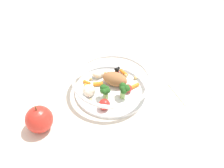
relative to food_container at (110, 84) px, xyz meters
name	(u,v)px	position (x,y,z in m)	size (l,w,h in m)	color
ground_plane	(114,90)	(0.01, 0.00, -0.03)	(2.40, 2.40, 0.00)	silver
food_container	(110,84)	(0.00, 0.00, 0.00)	(0.23, 0.23, 0.06)	white
loose_apple	(39,119)	(-0.22, -0.03, 0.01)	(0.07, 0.07, 0.08)	red
folded_napkin	(197,88)	(0.24, -0.12, -0.03)	(0.15, 0.10, 0.01)	silver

